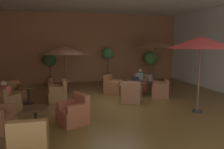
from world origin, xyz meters
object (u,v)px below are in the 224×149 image
at_px(armchair_front_left_north, 132,95).
at_px(patron_blue_shirt, 140,76).
at_px(cafe_table_mid_center, 35,116).
at_px(potted_tree_mid_right, 151,60).
at_px(armchair_front_right_north, 14,92).
at_px(armchair_front_right_east, 4,103).
at_px(cafe_table_front_left, 136,84).
at_px(potted_tree_mid_left, 50,62).
at_px(armchair_mid_center_south, 74,113).
at_px(armchair_front_left_south, 140,85).
at_px(patio_umbrella_near_wall, 155,44).
at_px(armchair_front_right_south, 58,93).
at_px(potted_tree_left_corner, 108,58).
at_px(open_laptop, 135,80).
at_px(armchair_front_left_east, 161,90).
at_px(armchair_mid_center_east, 30,140).
at_px(cafe_table_front_right, 28,91).
at_px(armchair_front_left_west, 113,87).
at_px(patron_by_window, 4,92).
at_px(patio_umbrella_tall_red, 64,50).
at_px(iced_drink_cup, 133,80).
at_px(patio_umbrella_center_beige, 201,43).

height_order(armchair_front_left_north, patron_blue_shirt, patron_blue_shirt).
relative_size(cafe_table_mid_center, potted_tree_mid_right, 0.37).
distance_m(armchair_front_right_north, cafe_table_mid_center, 4.19).
bearing_deg(armchair_front_right_east, patron_blue_shirt, 18.73).
distance_m(cafe_table_front_left, potted_tree_mid_left, 5.36).
distance_m(cafe_table_mid_center, armchair_mid_center_south, 1.14).
height_order(armchair_front_left_south, patio_umbrella_near_wall, patio_umbrella_near_wall).
distance_m(cafe_table_front_left, armchair_front_right_south, 3.43).
distance_m(cafe_table_front_left, armchair_front_left_north, 1.15).
bearing_deg(armchair_front_left_south, potted_tree_left_corner, 112.21).
bearing_deg(open_laptop, armchair_front_left_east, -24.79).
bearing_deg(cafe_table_front_left, potted_tree_left_corner, 97.40).
bearing_deg(armchair_front_right_east, armchair_mid_center_east, -69.77).
relative_size(cafe_table_front_right, open_laptop, 1.92).
distance_m(cafe_table_front_left, armchair_front_left_west, 1.14).
bearing_deg(cafe_table_mid_center, patron_by_window, 118.84).
bearing_deg(armchair_front_right_north, patio_umbrella_tall_red, 28.28).
relative_size(armchair_front_right_east, patron_blue_shirt, 1.63).
bearing_deg(armchair_mid_center_south, patio_umbrella_near_wall, 44.23).
bearing_deg(armchair_front_right_east, armchair_front_left_south, 18.96).
relative_size(patron_blue_shirt, open_laptop, 1.86).
height_order(cafe_table_front_left, armchair_front_left_north, armchair_front_left_north).
relative_size(potted_tree_mid_right, open_laptop, 5.11).
height_order(armchair_mid_center_east, iced_drink_cup, armchair_mid_center_east).
height_order(armchair_front_right_north, armchair_front_right_east, armchair_front_right_east).
height_order(armchair_mid_center_south, patron_blue_shirt, patron_blue_shirt).
bearing_deg(patron_blue_shirt, patio_umbrella_center_beige, -79.86).
xyz_separation_m(armchair_front_left_east, iced_drink_cup, (-1.13, 0.50, 0.43)).
bearing_deg(armchair_mid_center_south, armchair_front_left_east, 29.96).
distance_m(armchair_front_left_north, potted_tree_left_corner, 4.70).
bearing_deg(patio_umbrella_near_wall, armchair_front_left_north, -129.08).
xyz_separation_m(armchair_front_right_south, potted_tree_mid_right, (5.77, 3.64, 1.03)).
bearing_deg(cafe_table_front_left, armchair_mid_center_east, -133.04).
distance_m(cafe_table_front_right, armchair_front_right_south, 1.17).
xyz_separation_m(iced_drink_cup, open_laptop, (0.11, -0.02, -0.00)).
height_order(potted_tree_mid_left, patron_by_window, potted_tree_mid_left).
bearing_deg(armchair_front_right_north, armchair_front_right_south, -24.61).
distance_m(armchair_front_right_north, patio_umbrella_near_wall, 7.46).
bearing_deg(cafe_table_front_left, armchair_front_right_east, -168.47).
bearing_deg(patio_umbrella_center_beige, patio_umbrella_near_wall, 82.98).
relative_size(armchair_mid_center_east, patio_umbrella_tall_red, 0.34).
xyz_separation_m(armchair_front_left_north, potted_tree_mid_left, (-3.28, 4.66, 0.99)).
bearing_deg(potted_tree_mid_right, armchair_front_left_south, -123.37).
bearing_deg(armchair_mid_center_south, armchair_front_left_west, 58.57).
relative_size(armchair_front_right_north, patron_by_window, 1.43).
distance_m(cafe_table_mid_center, patron_by_window, 2.51).
xyz_separation_m(armchair_front_right_east, potted_tree_mid_right, (7.62, 4.65, 1.04)).
bearing_deg(armchair_mid_center_east, cafe_table_mid_center, 88.65).
relative_size(cafe_table_front_right, iced_drink_cup, 6.41).
xyz_separation_m(armchair_front_left_west, armchair_mid_center_east, (-3.18, -5.04, -0.01)).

